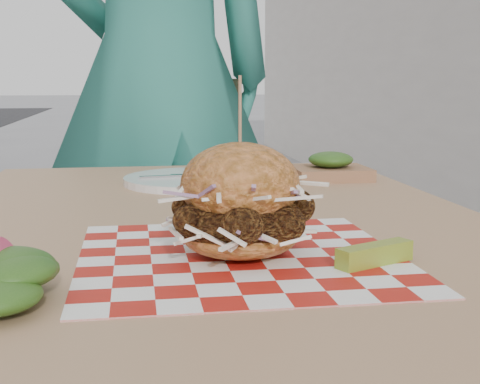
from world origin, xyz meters
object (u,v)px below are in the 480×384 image
at_px(patio_table, 214,270).
at_px(sandwich, 240,207).
at_px(diner, 159,74).
at_px(patio_chair, 169,217).

xyz_separation_m(patio_table, sandwich, (0.00, -0.22, 0.14)).
bearing_deg(sandwich, patio_table, 90.84).
relative_size(diner, sandwich, 9.57).
bearing_deg(diner, patio_chair, -126.98).
relative_size(diner, patio_chair, 2.03).
bearing_deg(diner, sandwich, 80.91).
distance_m(patio_chair, sandwich, 1.22).
relative_size(patio_table, sandwich, 5.96).
distance_m(patio_table, sandwich, 0.26).
bearing_deg(patio_table, patio_chair, 90.98).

